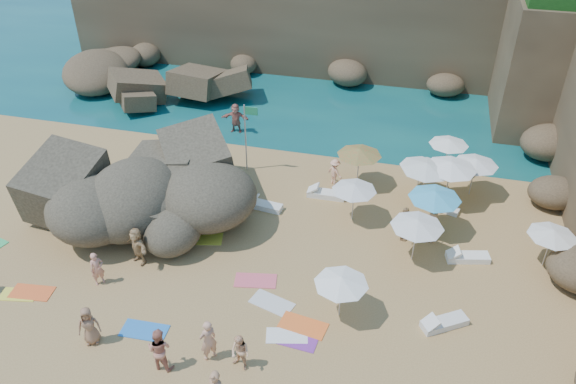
% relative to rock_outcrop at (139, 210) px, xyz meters
% --- Properties ---
extents(ground, '(120.00, 120.00, 0.00)m').
position_rel_rock_outcrop_xyz_m(ground, '(5.59, -2.41, 0.00)').
color(ground, tan).
rests_on(ground, ground).
extents(seawater, '(120.00, 120.00, 0.00)m').
position_rel_rock_outcrop_xyz_m(seawater, '(5.59, 27.59, 0.00)').
color(seawater, '#0C4751').
rests_on(seawater, ground).
extents(cliff_back, '(44.00, 8.00, 8.00)m').
position_rel_rock_outcrop_xyz_m(cliff_back, '(7.59, 22.59, 4.00)').
color(cliff_back, brown).
rests_on(cliff_back, ground).
extents(rock_promontory, '(12.00, 7.00, 2.00)m').
position_rel_rock_outcrop_xyz_m(rock_promontory, '(-5.41, 13.59, 0.00)').
color(rock_promontory, brown).
rests_on(rock_promontory, ground).
extents(rock_outcrop, '(9.15, 7.48, 3.29)m').
position_rel_rock_outcrop_xyz_m(rock_outcrop, '(0.00, 0.00, 0.00)').
color(rock_outcrop, brown).
rests_on(rock_outcrop, ground).
extents(flag_pole, '(0.77, 0.08, 3.95)m').
position_rel_rock_outcrop_xyz_m(flag_pole, '(4.20, 5.12, 2.52)').
color(flag_pole, silver).
rests_on(flag_pole, ground).
extents(parasol_0, '(2.16, 2.16, 2.04)m').
position_rel_rock_outcrop_xyz_m(parasol_0, '(10.51, 1.92, 1.87)').
color(parasol_0, silver).
rests_on(parasol_0, ground).
extents(parasol_1, '(2.14, 2.14, 2.02)m').
position_rel_rock_outcrop_xyz_m(parasol_1, '(14.81, 7.60, 1.86)').
color(parasol_1, silver).
rests_on(parasol_1, ground).
extents(parasol_2, '(2.58, 2.58, 2.44)m').
position_rel_rock_outcrop_xyz_m(parasol_2, '(14.89, 4.50, 2.24)').
color(parasol_2, silver).
rests_on(parasol_2, ground).
extents(parasol_3, '(2.15, 2.15, 2.03)m').
position_rel_rock_outcrop_xyz_m(parasol_3, '(13.46, 4.90, 1.86)').
color(parasol_3, silver).
rests_on(parasol_3, ground).
extents(parasol_4, '(2.29, 2.29, 2.16)m').
position_rel_rock_outcrop_xyz_m(parasol_4, '(16.14, 5.59, 1.98)').
color(parasol_4, silver).
rests_on(parasol_4, ground).
extents(parasol_5, '(2.32, 2.32, 2.20)m').
position_rel_rock_outcrop_xyz_m(parasol_5, '(13.58, -0.38, 2.02)').
color(parasol_5, silver).
rests_on(parasol_5, ground).
extents(parasol_6, '(2.35, 2.35, 2.22)m').
position_rel_rock_outcrop_xyz_m(parasol_6, '(10.29, 5.02, 2.04)').
color(parasol_6, silver).
rests_on(parasol_6, ground).
extents(parasol_7, '(2.50, 2.50, 2.36)m').
position_rel_rock_outcrop_xyz_m(parasol_7, '(13.73, 4.21, 2.17)').
color(parasol_7, silver).
rests_on(parasol_7, ground).
extents(parasol_8, '(2.08, 2.08, 1.97)m').
position_rel_rock_outcrop_xyz_m(parasol_8, '(19.22, 0.62, 1.81)').
color(parasol_8, silver).
rests_on(parasol_8, ground).
extents(parasol_10, '(2.44, 2.44, 2.31)m').
position_rel_rock_outcrop_xyz_m(parasol_10, '(14.23, 1.84, 2.12)').
color(parasol_10, silver).
rests_on(parasol_10, ground).
extents(parasol_11, '(2.14, 2.14, 2.02)m').
position_rel_rock_outcrop_xyz_m(parasol_11, '(10.99, -4.53, 1.86)').
color(parasol_11, silver).
rests_on(parasol_11, ground).
extents(lounger_0, '(1.89, 0.83, 0.28)m').
position_rel_rock_outcrop_xyz_m(lounger_0, '(6.07, 1.75, 0.14)').
color(lounger_0, white).
rests_on(lounger_0, ground).
extents(lounger_1, '(1.96, 0.68, 0.30)m').
position_rel_rock_outcrop_xyz_m(lounger_1, '(8.90, 3.51, 0.15)').
color(lounger_1, white).
rests_on(lounger_1, ground).
extents(lounger_2, '(1.88, 0.92, 0.28)m').
position_rel_rock_outcrop_xyz_m(lounger_2, '(14.97, 7.11, 0.14)').
color(lounger_2, white).
rests_on(lounger_2, ground).
extents(lounger_3, '(1.64, 0.96, 0.24)m').
position_rel_rock_outcrop_xyz_m(lounger_3, '(14.85, 3.78, 0.12)').
color(lounger_3, white).
rests_on(lounger_3, ground).
extents(lounger_4, '(1.98, 1.05, 0.29)m').
position_rel_rock_outcrop_xyz_m(lounger_4, '(15.99, 0.16, 0.15)').
color(lounger_4, white).
rests_on(lounger_4, ground).
extents(lounger_5, '(1.90, 1.54, 0.29)m').
position_rel_rock_outcrop_xyz_m(lounger_5, '(15.06, -4.08, 0.14)').
color(lounger_5, silver).
rests_on(lounger_5, ground).
extents(towel_2, '(1.84, 1.08, 0.03)m').
position_rel_rock_outcrop_xyz_m(towel_2, '(-1.69, -6.44, 0.02)').
color(towel_2, '#FD6127').
rests_on(towel_2, ground).
extents(towel_4, '(1.64, 1.03, 0.03)m').
position_rel_rock_outcrop_xyz_m(towel_4, '(-2.13, -6.68, 0.01)').
color(towel_4, yellow).
rests_on(towel_4, ground).
extents(towel_5, '(1.96, 1.36, 0.03)m').
position_rel_rock_outcrop_xyz_m(towel_5, '(8.22, -4.58, 0.02)').
color(towel_5, silver).
rests_on(towel_5, ground).
extents(towel_6, '(1.56, 0.87, 0.03)m').
position_rel_rock_outcrop_xyz_m(towel_6, '(9.67, -6.25, 0.01)').
color(towel_6, purple).
rests_on(towel_6, ground).
extents(towel_8, '(1.83, 0.98, 0.03)m').
position_rel_rock_outcrop_xyz_m(towel_8, '(3.82, -7.20, 0.02)').
color(towel_8, blue).
rests_on(towel_8, ground).
extents(towel_9, '(1.92, 1.20, 0.03)m').
position_rel_rock_outcrop_xyz_m(towel_9, '(7.18, -3.47, 0.02)').
color(towel_9, '#E5596B').
rests_on(towel_9, ground).
extents(towel_10, '(1.97, 1.19, 0.03)m').
position_rel_rock_outcrop_xyz_m(towel_10, '(9.72, -5.44, 0.02)').
color(towel_10, orange).
rests_on(towel_10, ground).
extents(towel_11, '(1.75, 1.26, 0.03)m').
position_rel_rock_outcrop_xyz_m(towel_11, '(-0.22, -0.14, 0.01)').
color(towel_11, green).
rests_on(towel_11, ground).
extents(towel_12, '(1.95, 1.29, 0.03)m').
position_rel_rock_outcrop_xyz_m(towel_12, '(3.97, -1.36, 0.02)').
color(towel_12, yellow).
rests_on(towel_12, ground).
extents(towel_13, '(1.73, 1.14, 0.03)m').
position_rel_rock_outcrop_xyz_m(towel_13, '(9.23, -6.09, 0.01)').
color(towel_13, white).
rests_on(towel_13, ground).
extents(person_stand_0, '(0.66, 0.69, 1.59)m').
position_rel_rock_outcrop_xyz_m(person_stand_0, '(0.80, -5.20, 0.79)').
color(person_stand_0, tan).
rests_on(person_stand_0, ground).
extents(person_stand_1, '(0.93, 0.74, 1.85)m').
position_rel_rock_outcrop_xyz_m(person_stand_1, '(5.21, -8.56, 0.92)').
color(person_stand_1, tan).
rests_on(person_stand_1, ground).
extents(person_stand_2, '(1.02, 0.88, 1.49)m').
position_rel_rock_outcrop_xyz_m(person_stand_2, '(9.09, 4.84, 0.75)').
color(person_stand_2, '#F3AD8A').
rests_on(person_stand_2, ground).
extents(person_stand_3, '(0.50, 1.07, 1.78)m').
position_rel_rock_outcrop_xyz_m(person_stand_3, '(13.03, 0.95, 0.89)').
color(person_stand_3, '#A57F52').
rests_on(person_stand_3, ground).
extents(person_stand_4, '(0.88, 0.67, 1.60)m').
position_rel_rock_outcrop_xyz_m(person_stand_4, '(14.29, 1.24, 0.80)').
color(person_stand_4, tan).
rests_on(person_stand_4, ground).
extents(person_stand_5, '(1.76, 0.59, 1.87)m').
position_rel_rock_outcrop_xyz_m(person_stand_5, '(2.07, 9.21, 0.94)').
color(person_stand_5, '#B66B5B').
rests_on(person_stand_5, ground).
extents(person_stand_6, '(0.77, 0.80, 1.85)m').
position_rel_rock_outcrop_xyz_m(person_stand_6, '(6.74, -7.77, 0.92)').
color(person_stand_6, tan).
rests_on(person_stand_6, ground).
extents(person_lie_2, '(1.47, 1.86, 0.45)m').
position_rel_rock_outcrop_xyz_m(person_lie_2, '(2.18, -8.16, 0.22)').
color(person_lie_2, '#8E6447').
rests_on(person_lie_2, ground).
extents(person_lie_3, '(2.32, 2.38, 0.48)m').
position_rel_rock_outcrop_xyz_m(person_lie_3, '(1.83, -3.56, 0.24)').
color(person_lie_3, tan).
rests_on(person_lie_3, ground).
extents(person_lie_5, '(1.25, 1.70, 0.58)m').
position_rel_rock_outcrop_xyz_m(person_lie_5, '(8.00, -7.93, 0.29)').
color(person_lie_5, '#ECB386').
rests_on(person_lie_5, ground).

